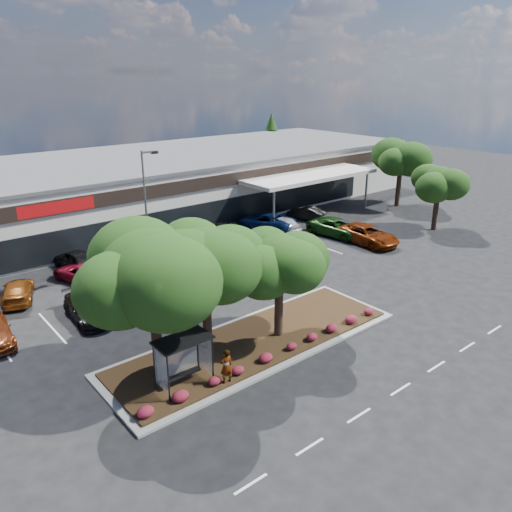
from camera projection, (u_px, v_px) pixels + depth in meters
ground at (330, 361)px, 27.27m from camera, size 160.00×160.00×0.00m
retail_store at (85, 194)px, 50.78m from camera, size 80.40×25.20×6.25m
landscape_island at (256, 342)px, 28.94m from camera, size 18.00×6.00×0.26m
lane_markings at (218, 299)px, 34.74m from camera, size 33.12×20.06×0.01m
shrub_row at (280, 351)px, 27.28m from camera, size 17.00×0.80×0.50m
bus_shelter at (182, 348)px, 24.14m from camera, size 2.75×1.55×2.59m
island_tree_west at (154, 304)px, 24.31m from camera, size 7.20×7.20×7.89m
island_tree_mid at (206, 287)px, 27.00m from camera, size 6.60×6.60×7.32m
island_tree_east at (279, 284)px, 28.43m from camera, size 5.80×5.80×6.50m
tree_east_near at (437, 198)px, 48.86m from camera, size 5.60×5.60×6.51m
tree_east_far at (400, 174)px, 57.44m from camera, size 6.40×6.40×7.62m
conifer_north_east at (271, 142)px, 77.82m from camera, size 3.96×3.96×9.00m
person_waiting at (226, 366)px, 24.66m from camera, size 0.74×0.55×1.85m
light_pole at (149, 229)px, 35.36m from camera, size 1.43×0.50×9.91m
car_1 at (87, 309)px, 31.69m from camera, size 2.30×5.00×1.42m
car_2 at (144, 277)px, 36.61m from camera, size 2.75×4.57×1.42m
car_3 at (158, 283)px, 35.23m from camera, size 1.93×4.77×1.62m
car_4 at (219, 261)px, 39.40m from camera, size 2.02×4.71×1.59m
car_5 at (245, 248)px, 42.35m from camera, size 3.24×4.86×1.54m
car_7 at (368, 235)px, 45.59m from camera, size 3.09×6.23×1.70m
car_8 at (337, 228)px, 47.75m from camera, size 3.56×6.30×1.66m
car_9 at (18, 291)px, 34.36m from camera, size 3.37×5.05×1.36m
car_10 at (81, 272)px, 37.48m from camera, size 3.60×5.39×1.37m
car_11 at (76, 259)px, 39.75m from camera, size 2.64×5.00×1.62m
car_12 at (161, 245)px, 43.31m from camera, size 2.68×4.45×1.42m
car_13 at (221, 240)px, 44.51m from camera, size 2.79×4.41×1.40m
car_14 at (222, 229)px, 47.55m from camera, size 2.09×4.54×1.51m
car_15 at (265, 221)px, 49.74m from camera, size 4.88×6.62×1.67m
car_16 at (282, 224)px, 49.32m from camera, size 1.91×4.37×1.46m
car_17 at (306, 213)px, 53.12m from camera, size 2.73×4.37×1.36m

